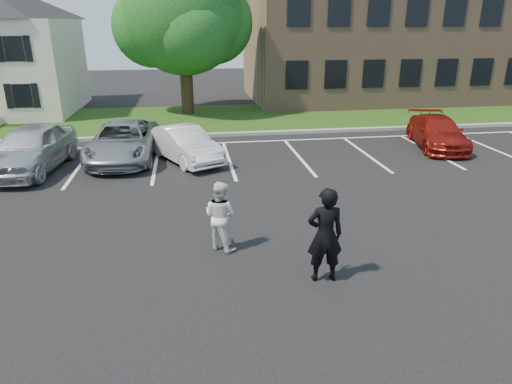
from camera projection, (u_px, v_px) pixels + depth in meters
ground_plane at (263, 259)px, 10.38m from camera, size 90.00×90.00×0.00m
curb at (221, 134)px, 21.47m from camera, size 40.00×0.30×0.15m
grass_strip at (215, 118)px, 25.18m from camera, size 44.00×8.00×0.08m
stall_lines at (260, 152)px, 18.87m from camera, size 34.00×5.36×0.01m
office_building at (411, 36)px, 31.26m from camera, size 22.40×10.40×8.30m
tree at (185, 16)px, 24.81m from camera, size 7.80×7.20×8.80m
man_black_suit at (325, 235)px, 9.21m from camera, size 0.76×0.52×2.03m
man_white_shirt at (220, 216)px, 10.58m from camera, size 1.03×1.01×1.67m
car_silver_west at (31, 148)px, 16.27m from camera, size 2.59×5.07×1.65m
car_silver_minivan at (123, 141)px, 17.64m from camera, size 2.63×5.28×1.44m
car_white_sedan at (185, 144)px, 17.42m from camera, size 3.04×4.19×1.32m
car_red_compact at (437, 132)px, 19.40m from camera, size 2.70×4.70×1.28m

